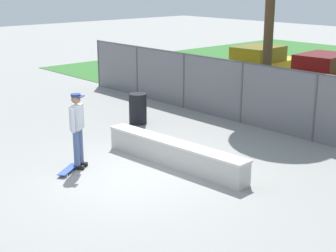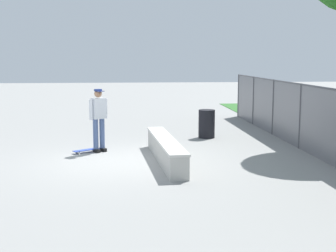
% 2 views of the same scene
% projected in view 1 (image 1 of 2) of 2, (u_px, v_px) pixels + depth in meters
% --- Properties ---
extents(ground_plane, '(80.00, 80.00, 0.00)m').
position_uv_depth(ground_plane, '(131.00, 177.00, 11.65)').
color(ground_plane, gray).
extents(concrete_ledge, '(4.33, 0.78, 0.61)m').
position_uv_depth(concrete_ledge, '(174.00, 153.00, 12.33)').
color(concrete_ledge, '#B7B5AD').
rests_on(concrete_ledge, ground).
extents(skateboarder, '(0.43, 0.50, 1.84)m').
position_uv_depth(skateboarder, '(77.00, 127.00, 11.96)').
color(skateboarder, black).
rests_on(skateboarder, ground).
extents(skateboard, '(0.61, 0.78, 0.09)m').
position_uv_depth(skateboard, '(68.00, 170.00, 11.92)').
color(skateboard, '#334CB2').
rests_on(skateboard, ground).
extents(chainlink_fence, '(18.53, 0.07, 1.97)m').
position_uv_depth(chainlink_fence, '(276.00, 97.00, 14.88)').
color(chainlink_fence, '#4C4C51').
rests_on(chainlink_fence, ground).
extents(car_yellow, '(2.25, 4.32, 1.66)m').
position_uv_depth(car_yellow, '(259.00, 65.00, 21.98)').
color(car_yellow, gold).
rests_on(car_yellow, ground).
extents(car_red, '(2.25, 4.32, 1.66)m').
position_uv_depth(car_red, '(323.00, 75.00, 19.73)').
color(car_red, '#B21E1E').
rests_on(car_red, ground).
extents(trash_bin, '(0.56, 0.56, 0.97)m').
position_uv_depth(trash_bin, '(138.00, 109.00, 15.92)').
color(trash_bin, black).
rests_on(trash_bin, ground).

